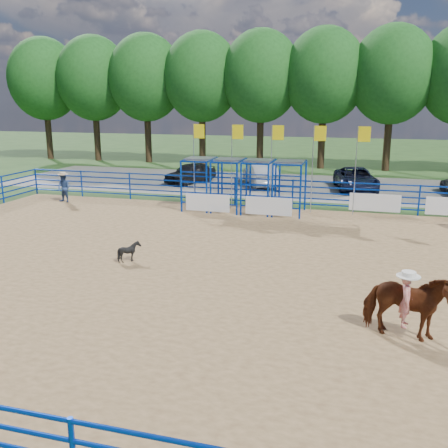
{
  "coord_description": "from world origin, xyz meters",
  "views": [
    {
      "loc": [
        3.36,
        -14.77,
        5.4
      ],
      "look_at": [
        -1.07,
        1.0,
        1.3
      ],
      "focal_mm": 40.0,
      "sensor_mm": 36.0,
      "label": 1
    }
  ],
  "objects": [
    {
      "name": "horse_and_rider",
      "position": [
        4.5,
        -3.46,
        0.89
      ],
      "size": [
        2.05,
        1.17,
        2.24
      ],
      "color": "#612B13",
      "rests_on": "arena_dirt"
    },
    {
      "name": "spectator_cowboy",
      "position": [
        -12.04,
        8.3,
        0.83
      ],
      "size": [
        0.83,
        0.69,
        1.59
      ],
      "color": "navy",
      "rests_on": "arena_dirt"
    },
    {
      "name": "treeline",
      "position": [
        0.0,
        26.0,
        7.53
      ],
      "size": [
        56.4,
        6.4,
        11.24
      ],
      "color": "#3F2B19",
      "rests_on": "ground"
    },
    {
      "name": "perimeter_fence",
      "position": [
        0.0,
        0.0,
        0.75
      ],
      "size": [
        30.1,
        20.1,
        1.5
      ],
      "color": "#0833AE",
      "rests_on": "ground"
    },
    {
      "name": "ground",
      "position": [
        0.0,
        0.0,
        0.0
      ],
      "size": [
        120.0,
        120.0,
        0.0
      ],
      "primitive_type": "plane",
      "color": "#2E5020",
      "rests_on": "ground"
    },
    {
      "name": "calf",
      "position": [
        -4.12,
        -0.03,
        0.38
      ],
      "size": [
        0.68,
        0.61,
        0.71
      ],
      "primitive_type": "imported",
      "rotation": [
        0.0,
        0.0,
        1.52
      ],
      "color": "black",
      "rests_on": "arena_dirt"
    },
    {
      "name": "chute_assembly",
      "position": [
        -1.9,
        8.84,
        1.26
      ],
      "size": [
        19.32,
        2.41,
        4.2
      ],
      "color": "#0833AE",
      "rests_on": "ground"
    },
    {
      "name": "car_c",
      "position": [
        2.96,
        16.48,
        0.68
      ],
      "size": [
        3.07,
        5.17,
        1.35
      ],
      "primitive_type": "imported",
      "rotation": [
        0.0,
        0.0,
        0.18
      ],
      "color": "black",
      "rests_on": "gravel_strip"
    },
    {
      "name": "arena_dirt",
      "position": [
        0.0,
        0.0,
        0.01
      ],
      "size": [
        30.0,
        20.0,
        0.02
      ],
      "primitive_type": "cube",
      "color": "#A37F51",
      "rests_on": "ground"
    },
    {
      "name": "car_a",
      "position": [
        -7.66,
        16.22,
        0.68
      ],
      "size": [
        2.96,
        4.26,
        1.35
      ],
      "primitive_type": "imported",
      "rotation": [
        0.0,
        0.0,
        -0.38
      ],
      "color": "black",
      "rests_on": "gravel_strip"
    },
    {
      "name": "car_b",
      "position": [
        -2.96,
        16.41,
        0.72
      ],
      "size": [
        3.19,
        4.56,
        1.43
      ],
      "primitive_type": "imported",
      "rotation": [
        0.0,
        0.0,
        3.58
      ],
      "color": "#97999F",
      "rests_on": "gravel_strip"
    },
    {
      "name": "gravel_strip",
      "position": [
        0.0,
        17.0,
        0.01
      ],
      "size": [
        40.0,
        10.0,
        0.01
      ],
      "primitive_type": "cube",
      "color": "gray",
      "rests_on": "ground"
    }
  ]
}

